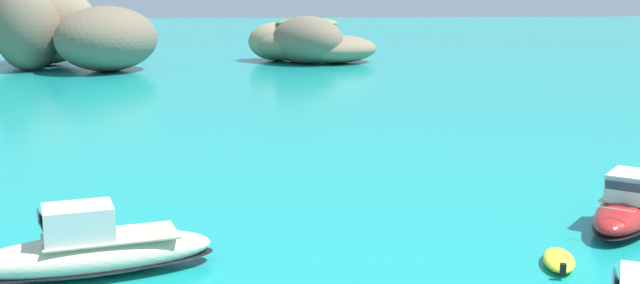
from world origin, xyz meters
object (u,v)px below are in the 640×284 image
islet_large (63,31)px  dinghy_tender (559,260)px  motorboat_red (631,207)px  islet_small (306,42)px  motorboat_cream (91,251)px

islet_large → dinghy_tender: bearing=-65.8°
islet_large → motorboat_red: size_ratio=3.25×
dinghy_tender → islet_small: bearing=92.4°
islet_large → motorboat_red: islet_large is taller
motorboat_red → motorboat_cream: size_ratio=0.85×
islet_large → dinghy_tender: (31.44, -69.81, -4.00)m
islet_large → islet_small: islet_large is taller
islet_large → islet_small: 28.67m
motorboat_red → motorboat_cream: 21.68m
dinghy_tender → motorboat_cream: bearing=177.2°
islet_small → motorboat_cream: bearing=-100.4°
islet_large → dinghy_tender: 76.67m
motorboat_red → dinghy_tender: 6.72m
islet_large → islet_small: size_ratio=1.32×
motorboat_red → islet_large: bearing=119.1°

